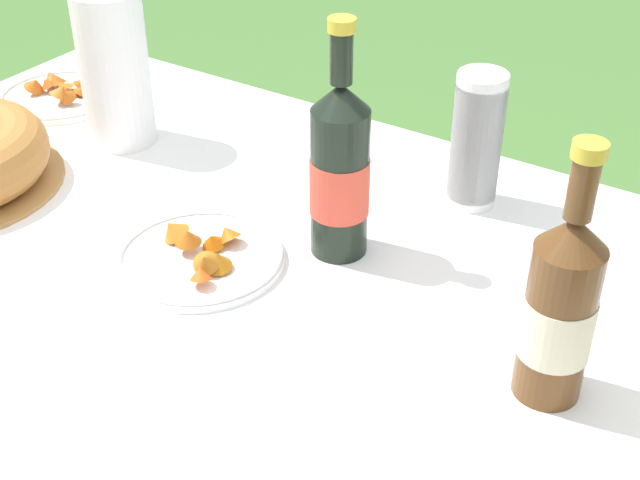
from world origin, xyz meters
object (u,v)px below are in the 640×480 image
at_px(snack_plate_near, 60,93).
at_px(snack_plate_far, 200,255).
at_px(cup_stack, 476,140).
at_px(paper_towel_roll, 114,69).
at_px(juice_bottle_red, 340,171).
at_px(cider_bottle_amber, 560,308).

bearing_deg(snack_plate_near, snack_plate_far, -25.53).
relative_size(cup_stack, paper_towel_roll, 0.81).
xyz_separation_m(cup_stack, paper_towel_roll, (-0.56, -0.13, 0.02)).
height_order(cup_stack, snack_plate_far, cup_stack).
xyz_separation_m(snack_plate_near, snack_plate_far, (0.54, -0.26, -0.00)).
distance_m(snack_plate_near, paper_towel_roll, 0.24).
bearing_deg(cup_stack, juice_bottle_red, -114.37).
height_order(snack_plate_near, snack_plate_far, snack_plate_near).
bearing_deg(snack_plate_near, paper_towel_roll, -14.30).
bearing_deg(paper_towel_roll, juice_bottle_red, -9.45).
xyz_separation_m(cup_stack, snack_plate_far, (-0.23, -0.34, -0.09)).
relative_size(cup_stack, snack_plate_far, 0.90).
height_order(snack_plate_far, paper_towel_roll, paper_towel_roll).
height_order(cup_stack, snack_plate_near, cup_stack).
bearing_deg(juice_bottle_red, paper_towel_roll, 170.55).
height_order(cider_bottle_amber, snack_plate_near, cider_bottle_amber).
bearing_deg(cider_bottle_amber, cup_stack, 126.92).
xyz_separation_m(cup_stack, juice_bottle_red, (-0.10, -0.21, 0.02)).
bearing_deg(cup_stack, paper_towel_roll, -166.77).
bearing_deg(cider_bottle_amber, snack_plate_far, -177.79).
bearing_deg(juice_bottle_red, cider_bottle_amber, -17.91).
height_order(juice_bottle_red, paper_towel_roll, juice_bottle_red).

